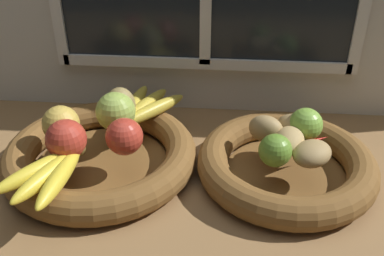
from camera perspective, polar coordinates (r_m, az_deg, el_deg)
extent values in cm
cube|color=olive|center=(83.51, 0.41, -7.90)|extent=(140.00, 90.00, 3.00)
cube|color=white|center=(100.07, 1.66, 8.27)|extent=(64.00, 1.20, 2.40)
cylinder|color=brown|center=(87.96, -11.45, -4.66)|extent=(25.28, 25.28, 1.00)
torus|color=brown|center=(86.59, -11.61, -3.39)|extent=(36.61, 36.61, 5.78)
cylinder|color=brown|center=(85.70, 11.77, -5.80)|extent=(22.37, 22.37, 1.00)
torus|color=brown|center=(84.30, 11.95, -4.51)|extent=(33.06, 33.06, 5.78)
sphere|color=#B73828|center=(80.46, -15.82, -1.42)|extent=(7.18, 7.18, 7.18)
sphere|color=gold|center=(85.60, -16.43, 0.50)|extent=(6.90, 6.90, 6.90)
sphere|color=#B73828|center=(79.50, -8.66, -1.10)|extent=(6.72, 6.72, 6.72)
sphere|color=#99B74C|center=(86.58, -9.75, 2.08)|extent=(7.66, 7.66, 7.66)
ellipsoid|color=olive|center=(88.42, -9.16, 2.81)|extent=(7.90, 7.73, 7.67)
ellipsoid|color=yellow|center=(78.07, -19.12, -5.08)|extent=(12.04, 14.69, 2.88)
ellipsoid|color=yellow|center=(76.53, -18.05, -5.68)|extent=(8.48, 16.17, 2.88)
ellipsoid|color=yellow|center=(75.38, -16.62, -6.04)|extent=(4.27, 16.40, 2.88)
sphere|color=brown|center=(81.25, -14.33, -2.64)|extent=(2.59, 2.59, 2.59)
ellipsoid|color=gold|center=(91.19, -5.05, 2.31)|extent=(13.08, 15.14, 2.81)
ellipsoid|color=gold|center=(92.60, -6.18, 2.73)|extent=(9.40, 16.95, 2.81)
ellipsoid|color=gold|center=(93.58, -7.50, 2.96)|extent=(5.00, 17.46, 2.81)
sphere|color=brown|center=(86.61, -9.31, 0.28)|extent=(2.53, 2.53, 2.53)
ellipsoid|color=#A38451|center=(79.23, 15.12, -3.19)|extent=(9.52, 9.48, 4.12)
ellipsoid|color=#A38451|center=(85.86, 13.48, 0.15)|extent=(9.65, 8.24, 4.55)
ellipsoid|color=tan|center=(81.47, 12.34, -1.62)|extent=(6.80, 8.52, 4.37)
ellipsoid|color=#A38451|center=(83.40, 9.44, -0.12)|extent=(7.77, 6.73, 5.16)
sphere|color=olive|center=(77.16, 10.61, -2.84)|extent=(5.77, 5.77, 5.77)
sphere|color=#7AAD3D|center=(85.12, 14.34, 0.42)|extent=(6.31, 6.31, 6.31)
cone|color=red|center=(82.89, 13.79, -2.02)|extent=(11.94, 8.00, 2.38)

